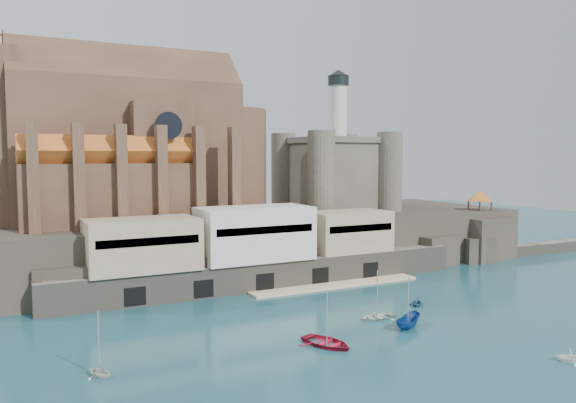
% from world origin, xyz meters
% --- Properties ---
extents(ground, '(300.00, 300.00, 0.00)m').
position_xyz_m(ground, '(0.00, 0.00, 0.00)').
color(ground, '#184650').
rests_on(ground, ground).
extents(promontory, '(100.00, 36.00, 10.00)m').
position_xyz_m(promontory, '(-0.19, 39.37, 4.92)').
color(promontory, '#28231E').
rests_on(promontory, ground).
extents(quay, '(70.00, 12.00, 13.05)m').
position_xyz_m(quay, '(-10.19, 23.07, 6.07)').
color(quay, '#6F6759').
rests_on(quay, ground).
extents(church, '(47.00, 25.93, 30.51)m').
position_xyz_m(church, '(-24.13, 41.85, 22.13)').
color(church, '#4A3222').
rests_on(church, promontory).
extents(castle_keep, '(21.20, 21.20, 29.30)m').
position_xyz_m(castle_keep, '(16.08, 41.08, 18.31)').
color(castle_keep, '#4D473C').
rests_on(castle_keep, promontory).
extents(rock_outcrop, '(14.50, 10.50, 8.70)m').
position_xyz_m(rock_outcrop, '(42.00, 25.84, 4.02)').
color(rock_outcrop, '#28231E').
rests_on(rock_outcrop, ground).
extents(pavilion, '(6.40, 6.40, 5.40)m').
position_xyz_m(pavilion, '(42.00, 26.00, 12.73)').
color(pavilion, '#4A3222').
rests_on(pavilion, rock_outcrop).
extents(breakwater, '(40.00, 3.00, 2.40)m').
position_xyz_m(breakwater, '(66.00, 24.00, 0.00)').
color(breakwater, '#6F6759').
rests_on(breakwater, ground).
extents(boat_0, '(4.79, 2.76, 6.46)m').
position_xyz_m(boat_0, '(-14.30, -6.26, 0.00)').
color(boat_0, '#B41530').
rests_on(boat_0, ground).
extents(boat_1, '(3.16, 3.34, 3.32)m').
position_xyz_m(boat_1, '(5.55, -22.00, 0.00)').
color(boat_1, white).
rests_on(boat_1, ground).
extents(boat_2, '(2.64, 2.62, 5.13)m').
position_xyz_m(boat_2, '(-2.01, -5.21, 0.00)').
color(boat_2, navy).
rests_on(boat_2, ground).
extents(boat_4, '(3.20, 2.78, 3.17)m').
position_xyz_m(boat_4, '(-38.31, -3.87, 0.00)').
color(boat_4, silver).
rests_on(boat_4, ground).
extents(boat_6, '(1.11, 3.69, 5.14)m').
position_xyz_m(boat_6, '(-3.03, -0.19, 0.00)').
color(boat_6, silver).
rests_on(boat_6, ground).
extents(boat_7, '(2.81, 2.97, 2.96)m').
position_xyz_m(boat_7, '(5.84, 2.44, 0.00)').
color(boat_7, navy).
rests_on(boat_7, ground).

